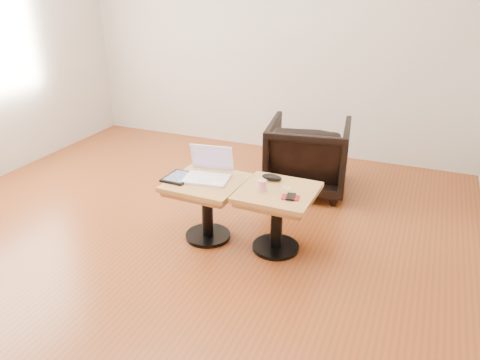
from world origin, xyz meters
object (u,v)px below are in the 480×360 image
at_px(side_table_left, 207,195).
at_px(armchair, 308,156).
at_px(side_table_right, 277,205).
at_px(striped_cup, 262,185).
at_px(laptop, 208,172).

xyz_separation_m(side_table_left, armchair, (0.47, 1.17, -0.03)).
relative_size(side_table_left, side_table_right, 1.01).
bearing_deg(side_table_right, side_table_left, -173.92).
distance_m(side_table_left, side_table_right, 0.54).
bearing_deg(side_table_right, striped_cup, -151.59).
bearing_deg(side_table_left, striped_cup, 1.54).
height_order(laptop, striped_cup, laptop).
bearing_deg(armchair, striped_cup, 80.46).
relative_size(striped_cup, armchair, 0.11).
xyz_separation_m(laptop, striped_cup, (0.45, -0.06, -0.01)).
relative_size(laptop, armchair, 0.49).
relative_size(side_table_left, striped_cup, 6.95).
height_order(striped_cup, armchair, armchair).
bearing_deg(side_table_right, armchair, 95.08).
xyz_separation_m(side_table_right, striped_cup, (-0.10, -0.05, 0.16)).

